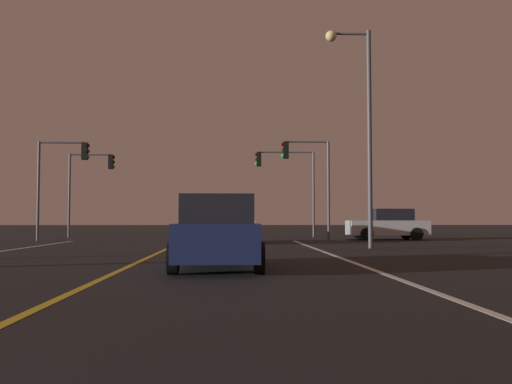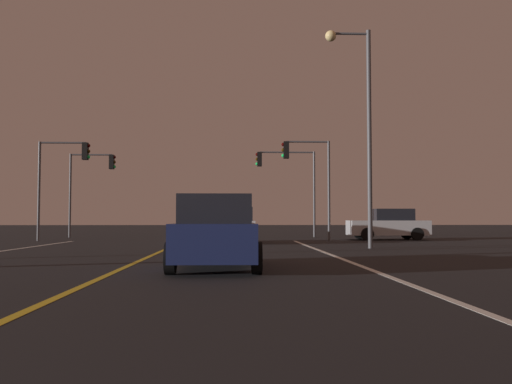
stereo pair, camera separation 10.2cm
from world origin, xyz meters
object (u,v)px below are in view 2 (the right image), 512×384
Objects in this scene: traffic_light_far_right at (286,173)px; street_lamp_right_far at (360,111)px; traffic_light_near_left at (64,167)px; car_ahead_far at (235,226)px; traffic_light_near_right at (306,167)px; car_crossing_side at (389,225)px; car_lead_same_lane at (216,233)px; traffic_light_far_left at (92,175)px.

traffic_light_far_right is 13.48m from street_lamp_right_far.
car_ahead_far is at bearing -17.73° from traffic_light_near_left.
traffic_light_near_right is 1.02× the size of traffic_light_near_left.
traffic_light_near_left reaches higher than car_crossing_side.
traffic_light_far_right is at bearing -82.57° from street_lamp_right_far.
traffic_light_near_left is at bearing 24.24° from traffic_light_far_right.
traffic_light_far_right is (12.21, 5.50, 0.20)m from traffic_light_near_left.
traffic_light_near_right is at bearing -52.87° from car_ahead_far.
car_lead_same_lane is at bearing -62.48° from traffic_light_near_left.
car_ahead_far is (-8.47, -3.77, 0.00)m from car_crossing_side.
traffic_light_far_right reaches higher than car_ahead_far.
traffic_light_near_left reaches higher than traffic_light_far_left.
traffic_light_near_left is 1.00× the size of traffic_light_far_left.
traffic_light_near_right is (3.80, 2.88, 3.11)m from car_ahead_far.
car_crossing_side is 18.24m from traffic_light_far_left.
car_ahead_far is at bearing 69.07° from traffic_light_far_right.
traffic_light_far_right is (3.20, 8.38, 3.24)m from car_ahead_far.
traffic_light_near_left is 5.50m from traffic_light_far_left.
traffic_light_far_left is (-12.73, 5.50, -0.07)m from traffic_light_near_right.
traffic_light_near_right is (-4.66, -0.89, 3.11)m from car_crossing_side.
traffic_light_far_left is at bearing 21.12° from car_lead_same_lane.
car_ahead_far is at bearing 37.13° from traffic_light_near_right.
street_lamp_right_far is (13.86, -13.30, 1.55)m from traffic_light_far_left.
traffic_light_near_right is 0.98× the size of traffic_light_far_right.
car_crossing_side is 1.00× the size of car_lead_same_lane.
traffic_light_far_right is at bearing 24.24° from traffic_light_near_left.
traffic_light_near_right is 13.86m from traffic_light_far_left.
street_lamp_right_far is at bearing 98.27° from traffic_light_near_right.
traffic_light_near_right reaches higher than car_crossing_side.
car_crossing_side and car_lead_same_lane have the same top height.
traffic_light_far_left reaches higher than car_ahead_far.
traffic_light_far_left is at bearing 89.09° from traffic_light_near_left.
traffic_light_near_right reaches higher than car_ahead_far.
traffic_light_near_right is (4.25, 16.44, 3.11)m from car_lead_same_lane.
street_lamp_right_far is (5.38, 8.65, 4.60)m from car_lead_same_lane.
car_lead_same_lane is 0.83× the size of traffic_light_far_left.
traffic_light_near_left is at bearing -29.21° from street_lamp_right_far.
traffic_light_near_left is at bearing 2.92° from car_crossing_side.
traffic_light_far_left is at bearing -43.81° from street_lamp_right_far.
car_ahead_far is 12.61m from traffic_light_far_left.
traffic_light_far_right is at bearing -83.78° from traffic_light_near_right.
traffic_light_near_right is at bearing 0.00° from traffic_light_near_left.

